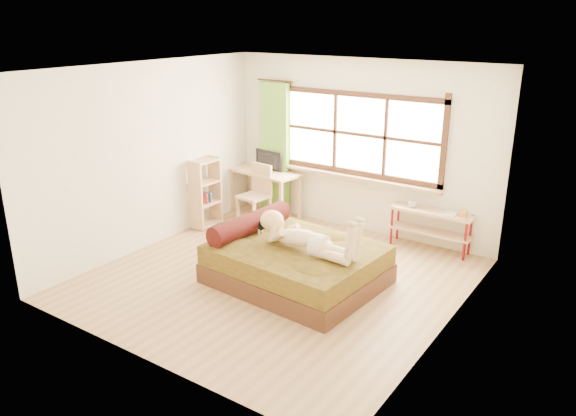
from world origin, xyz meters
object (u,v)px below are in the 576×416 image
Objects in this scene: kitten at (256,224)px; pipe_shelf at (432,221)px; desk at (265,177)px; woman at (305,227)px; chair at (257,190)px; bookshelf at (206,193)px; bed at (294,262)px.

kitten reaches higher than pipe_shelf.
desk is (-1.19, 1.79, 0.05)m from kitten.
chair is at bearing 145.13° from woman.
woman is 2.83m from desk.
bookshelf reaches higher than pipe_shelf.
chair is (-1.08, 1.43, -0.08)m from kitten.
chair is 0.87× the size of bookshelf.
desk is (-2.06, 1.94, -0.13)m from woman.
bookshelf reaches higher than woman.
bookshelf is at bearing -124.24° from chair.
woman is 1.26× the size of bookshelf.
woman is at bearing -32.49° from chair.
kitten is 2.15m from desk.
desk is at bearing 113.64° from chair.
bookshelf is at bearing -107.40° from desk.
chair is at bearing 143.04° from bed.
woman is 2.27m from pipe_shelf.
desk is 1.11m from bookshelf.
kitten is at bearing -49.89° from desk.
kitten is (-0.87, 0.15, -0.18)m from woman.
chair is 0.86m from bookshelf.
kitten is at bearing -133.42° from pipe_shelf.
pipe_shelf is at bearing 16.27° from chair.
bookshelf is at bearing -162.51° from pipe_shelf.
kitten is at bearing 174.47° from woman.
kitten is at bearing 176.07° from bed.
chair is (-1.95, 1.58, -0.27)m from woman.
chair is at bearing 49.18° from bookshelf.
bed is 1.77× the size of pipe_shelf.
bookshelf is (-3.39, -1.13, 0.13)m from pipe_shelf.
desk is 2.95m from pipe_shelf.
woman is at bearing -114.09° from pipe_shelf.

